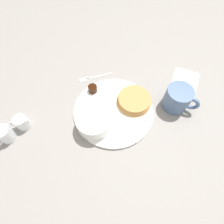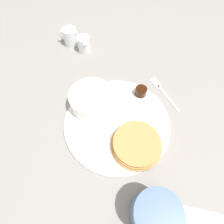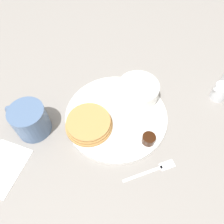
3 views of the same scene
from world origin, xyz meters
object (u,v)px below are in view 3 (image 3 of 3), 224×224
at_px(coffee_mug, 30,120).
at_px(creamer_pitcher_near, 220,92).
at_px(fork, 155,169).
at_px(plate, 116,116).
at_px(bowl, 138,91).

relative_size(coffee_mug, creamer_pitcher_near, 2.30).
bearing_deg(fork, plate, -118.21).
height_order(coffee_mug, creamer_pitcher_near, coffee_mug).
relative_size(coffee_mug, fork, 1.08).
height_order(plate, fork, plate).
xyz_separation_m(bowl, creamer_pitcher_near, (-0.13, 0.21, -0.01)).
relative_size(plate, bowl, 2.46).
bearing_deg(plate, coffee_mug, -50.03).
bearing_deg(plate, creamer_pitcher_near, 133.34).
distance_m(plate, creamer_pitcher_near, 0.32).
bearing_deg(fork, bowl, -141.25).
bearing_deg(bowl, fork, 38.75).
xyz_separation_m(plate, creamer_pitcher_near, (-0.22, 0.23, 0.02)).
distance_m(plate, coffee_mug, 0.23).
bearing_deg(creamer_pitcher_near, fork, -12.97).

